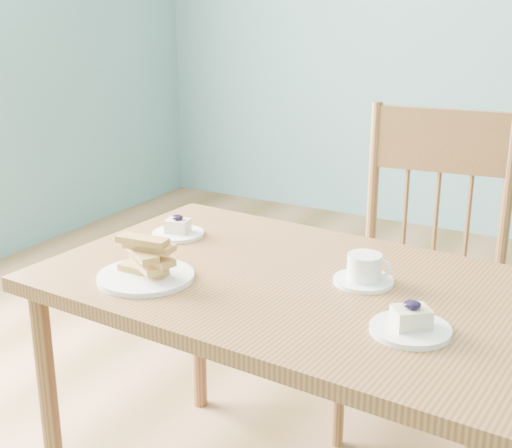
% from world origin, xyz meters
% --- Properties ---
extents(dining_table, '(1.30, 0.79, 0.67)m').
position_xyz_m(dining_table, '(-0.30, -0.05, 0.61)').
color(dining_table, olive).
rests_on(dining_table, ground).
extents(dining_chair, '(0.50, 0.48, 0.98)m').
position_xyz_m(dining_chair, '(-0.22, 0.56, 0.50)').
color(dining_chair, olive).
rests_on(dining_chair, ground).
extents(cheesecake_plate_near, '(0.16, 0.16, 0.07)m').
position_xyz_m(cheesecake_plate_near, '(-0.04, -0.18, 0.69)').
color(cheesecake_plate_near, white).
rests_on(cheesecake_plate_near, dining_table).
extents(cheesecake_plate_far, '(0.14, 0.14, 0.06)m').
position_xyz_m(cheesecake_plate_far, '(-0.77, 0.07, 0.69)').
color(cheesecake_plate_far, white).
rests_on(cheesecake_plate_far, dining_table).
extents(coffee_cup, '(0.14, 0.14, 0.07)m').
position_xyz_m(coffee_cup, '(-0.21, 0.01, 0.70)').
color(coffee_cup, white).
rests_on(coffee_cup, dining_table).
extents(biscotti_plate, '(0.22, 0.22, 0.10)m').
position_xyz_m(biscotti_plate, '(-0.65, -0.22, 0.71)').
color(biscotti_plate, white).
rests_on(biscotti_plate, dining_table).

